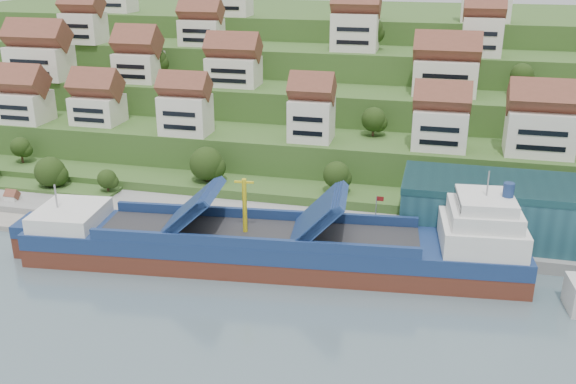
# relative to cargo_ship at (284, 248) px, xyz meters

# --- Properties ---
(ground) EXTENTS (300.00, 300.00, 0.00)m
(ground) POSITION_rel_cargo_ship_xyz_m (-4.36, -0.83, -3.39)
(ground) COLOR slate
(ground) RESTS_ON ground
(quay) EXTENTS (180.00, 14.00, 2.20)m
(quay) POSITION_rel_cargo_ship_xyz_m (15.64, 14.17, -2.29)
(quay) COLOR gray
(quay) RESTS_ON ground
(hillside) EXTENTS (260.00, 128.00, 31.00)m
(hillside) POSITION_rel_cargo_ship_xyz_m (-4.36, 102.72, 7.27)
(hillside) COLOR #2D4C1E
(hillside) RESTS_ON ground
(hillside_village) EXTENTS (155.89, 63.29, 28.76)m
(hillside_village) POSITION_rel_cargo_ship_xyz_m (-4.98, 60.48, 21.17)
(hillside_village) COLOR white
(hillside_village) RESTS_ON ground
(hillside_trees) EXTENTS (141.28, 62.62, 30.60)m
(hillside_trees) POSITION_rel_cargo_ship_xyz_m (-16.77, 43.63, 12.92)
(hillside_trees) COLOR #263E14
(hillside_trees) RESTS_ON ground
(flagpole) EXTENTS (1.28, 0.16, 8.00)m
(flagpole) POSITION_rel_cargo_ship_xyz_m (13.76, 9.17, 3.50)
(flagpole) COLOR gray
(flagpole) RESTS_ON quay
(cargo_ship) EXTENTS (81.46, 20.75, 17.91)m
(cargo_ship) POSITION_rel_cargo_ship_xyz_m (0.00, 0.00, 0.00)
(cargo_ship) COLOR #58271A
(cargo_ship) RESTS_ON ground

